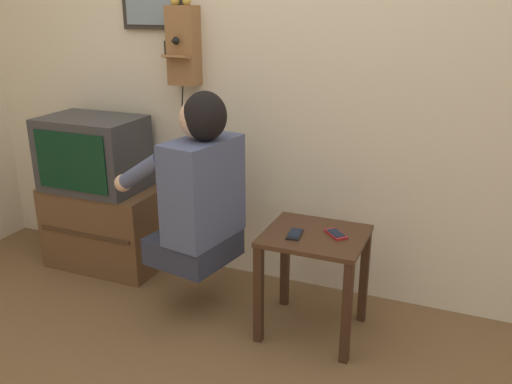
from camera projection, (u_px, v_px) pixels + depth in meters
wall_back at (290, 57)px, 2.79m from camera, size 6.80×0.05×2.55m
side_table at (314, 257)px, 2.56m from camera, size 0.47×0.42×0.52m
person at (199, 187)px, 2.64m from camera, size 0.58×0.50×0.87m
tv_stand at (107, 226)px, 3.30m from camera, size 0.69×0.41×0.50m
television at (93, 153)px, 3.14m from camera, size 0.57×0.39×0.42m
wall_phone_antique at (183, 45)px, 2.91m from camera, size 0.20×0.18×0.83m
cell_phone_held at (295, 234)px, 2.50m from camera, size 0.07×0.13×0.01m
cell_phone_spare at (336, 234)px, 2.51m from camera, size 0.13×0.13×0.01m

